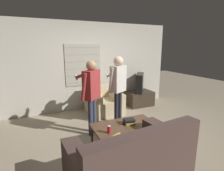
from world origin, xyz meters
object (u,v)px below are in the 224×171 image
Objects in this scene: tv at (140,83)px; person_left_standing at (91,89)px; person_right_standing at (118,82)px; book_stack at (129,121)px; coffee_table at (125,127)px; soda_can at (109,129)px; spare_remote at (123,123)px; armchair_beige at (104,102)px; couch_blue at (131,160)px.

person_left_standing reaches higher than tv.
person_right_standing reaches higher than book_stack.
coffee_table is 0.75× the size of person_left_standing.
soda_can reaches higher than coffee_table.
book_stack is at bearing -98.45° from person_left_standing.
armchair_beige is at bearing 111.89° from spare_remote.
person_left_standing is 0.96× the size of person_right_standing.
book_stack is 1.76× the size of spare_remote.
couch_blue reaches higher than soda_can.
couch_blue is 7.51× the size of book_stack.
armchair_beige is 1.37m from tv.
book_stack is (0.50, -0.74, -0.51)m from person_left_standing.
tv is at bearing -10.85° from person_left_standing.
person_right_standing is at bearing 101.42° from spare_remote.
tv reaches higher than spare_remote.
spare_remote is (-1.55, -1.89, -0.29)m from tv.
tv is 1.59m from person_right_standing.
person_right_standing reaches higher than spare_remote.
person_right_standing is at bearing 58.44° from soda_can.
soda_can is at bearing -150.47° from person_right_standing.
couch_blue is 13.83× the size of soda_can.
book_stack is (-1.45, -1.94, -0.26)m from tv.
couch_blue is 1.84× the size of armchair_beige.
tv is 0.42× the size of person_right_standing.
person_left_standing is 1.04m from soda_can.
armchair_beige reaches higher than coffee_table.
couch_blue is at bearing -129.40° from person_left_standing.
tv is at bearing 81.24° from spare_remote.
person_left_standing is 0.76m from person_right_standing.
couch_blue is 0.93m from spare_remote.
armchair_beige is at bearing 14.72° from person_left_standing.
coffee_table is at bearing 23.87° from soda_can.
person_left_standing is at bearing 91.02° from soda_can.
person_right_standing is at bearing 91.50° from armchair_beige.
tv is 2.31m from person_left_standing.
person_left_standing reaches higher than armchair_beige.
armchair_beige is 1.80m from book_stack.
tv is at bearing 47.63° from soda_can.
couch_blue reaches higher than armchair_beige.
soda_can is at bearing 90.75° from couch_blue.
person_left_standing is 1.02m from book_stack.
person_right_standing is 7.05× the size of book_stack.
tv reaches higher than couch_blue.
spare_remote is (0.00, 0.07, 0.05)m from coffee_table.
soda_can is (0.02, -0.92, -0.49)m from person_left_standing.
person_left_standing reaches higher than couch_blue.
person_right_standing is 1.14m from book_stack.
person_left_standing is at bearing -21.89° from tv.
person_right_standing reaches higher than armchair_beige.
book_stack is at bearing 20.59° from soda_can.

